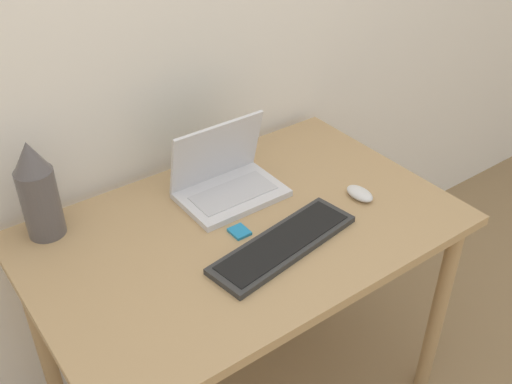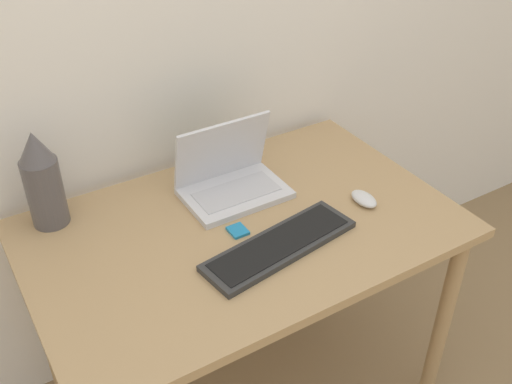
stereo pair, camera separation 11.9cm
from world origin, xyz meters
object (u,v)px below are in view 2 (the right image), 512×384
at_px(vase, 42,180).
at_px(laptop, 230,178).
at_px(mouse, 364,199).
at_px(keyboard, 280,245).
at_px(mp3_player, 238,231).

bearing_deg(vase, laptop, -14.65).
xyz_separation_m(mouse, vase, (-0.83, 0.40, 0.13)).
relative_size(keyboard, vase, 1.61).
bearing_deg(keyboard, mp3_player, 117.50).
bearing_deg(vase, mp3_player, -36.44).
bearing_deg(mouse, laptop, 140.32).
xyz_separation_m(laptop, keyboard, (-0.02, -0.31, -0.04)).
distance_m(keyboard, mp3_player, 0.14).
xyz_separation_m(mouse, mp3_player, (-0.40, 0.07, -0.01)).
height_order(laptop, keyboard, laptop).
bearing_deg(keyboard, vase, 138.42).
bearing_deg(laptop, vase, 165.35).
bearing_deg(mp3_player, laptop, 66.35).
bearing_deg(mouse, vase, 154.53).
xyz_separation_m(laptop, vase, (-0.52, 0.13, 0.09)).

